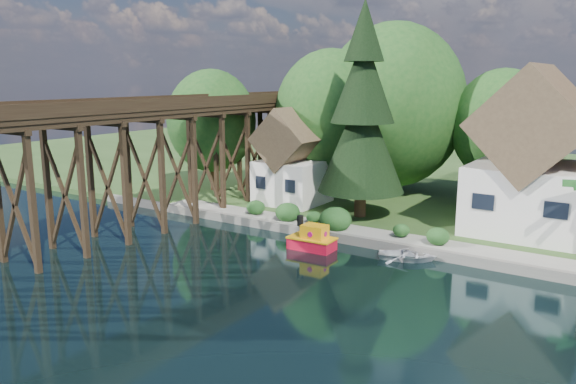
# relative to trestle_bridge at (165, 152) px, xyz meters

# --- Properties ---
(ground) EXTENTS (140.00, 140.00, 0.00)m
(ground) POSITION_rel_trestle_bridge_xyz_m (16.00, -5.17, -5.35)
(ground) COLOR black
(ground) RESTS_ON ground
(bank) EXTENTS (140.00, 52.00, 0.50)m
(bank) POSITION_rel_trestle_bridge_xyz_m (16.00, 28.83, -5.10)
(bank) COLOR #2D481D
(bank) RESTS_ON ground
(seawall) EXTENTS (60.00, 0.40, 0.62)m
(seawall) POSITION_rel_trestle_bridge_xyz_m (20.00, 2.83, -5.04)
(seawall) COLOR slate
(seawall) RESTS_ON ground
(promenade) EXTENTS (50.00, 2.60, 0.06)m
(promenade) POSITION_rel_trestle_bridge_xyz_m (22.00, 4.13, -4.82)
(promenade) COLOR gray
(promenade) RESTS_ON bank
(trestle_bridge) EXTENTS (4.12, 44.18, 9.30)m
(trestle_bridge) POSITION_rel_trestle_bridge_xyz_m (0.00, 0.00, 0.00)
(trestle_bridge) COLOR black
(trestle_bridge) RESTS_ON ground
(house_left) EXTENTS (7.64, 8.64, 11.02)m
(house_left) POSITION_rel_trestle_bridge_xyz_m (23.00, 10.83, -0.21)
(house_left) COLOR white
(house_left) RESTS_ON bank
(shed) EXTENTS (5.09, 5.40, 7.85)m
(shed) POSITION_rel_trestle_bridge_xyz_m (5.00, 9.33, -1.52)
(shed) COLOR white
(shed) RESTS_ON bank
(bg_trees) EXTENTS (49.90, 13.30, 10.57)m
(bg_trees) POSITION_rel_trestle_bridge_xyz_m (17.00, 16.08, 1.94)
(bg_trees) COLOR #382314
(bg_trees) RESTS_ON bank
(shrubs) EXTENTS (15.76, 2.47, 1.70)m
(shrubs) POSITION_rel_trestle_bridge_xyz_m (11.40, 4.09, -4.12)
(shrubs) COLOR #1A4017
(shrubs) RESTS_ON bank
(conifer) EXTENTS (6.32, 6.32, 15.55)m
(conifer) POSITION_rel_trestle_bridge_xyz_m (11.72, 8.16, 2.64)
(conifer) COLOR #382314
(conifer) RESTS_ON bank
(tugboat) EXTENTS (2.99, 1.71, 2.13)m
(tugboat) POSITION_rel_trestle_bridge_xyz_m (12.19, 0.51, -4.71)
(tugboat) COLOR red
(tugboat) RESTS_ON ground
(boat_white_a) EXTENTS (4.02, 3.42, 0.71)m
(boat_white_a) POSITION_rel_trestle_bridge_xyz_m (17.96, 1.85, -5.00)
(boat_white_a) COLOR silver
(boat_white_a) RESTS_ON ground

